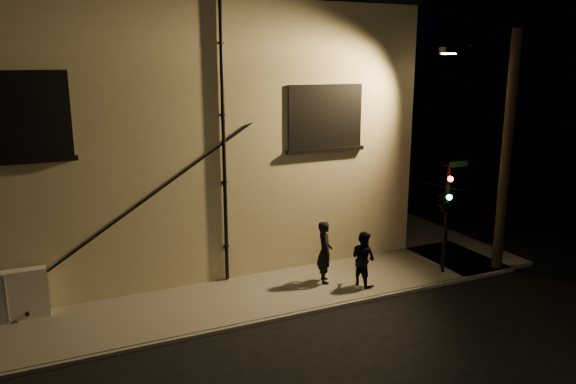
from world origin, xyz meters
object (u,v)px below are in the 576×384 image
traffic_signal (445,200)px  streetlamp_pole (504,149)px  pedestrian_b (363,258)px  utility_cabinet (6,297)px  pedestrian_a (325,252)px

traffic_signal → streetlamp_pole: size_ratio=0.47×
pedestrian_b → streetlamp_pole: (4.70, -0.55, 3.08)m
utility_cabinet → streetlamp_pole: bearing=-9.7°
traffic_signal → pedestrian_b: bearing=173.8°
pedestrian_a → streetlamp_pole: bearing=-83.9°
utility_cabinet → pedestrian_b: (9.65, -1.89, 0.17)m
streetlamp_pole → pedestrian_a: bearing=167.5°
utility_cabinet → streetlamp_pole: 14.91m
utility_cabinet → traffic_signal: traffic_signal is taller
pedestrian_a → streetlamp_pole: 6.48m
streetlamp_pole → utility_cabinet: bearing=170.3°
pedestrian_b → traffic_signal: size_ratio=0.47×
pedestrian_b → traffic_signal: 3.15m
pedestrian_a → streetlamp_pole: streetlamp_pole is taller
pedestrian_a → traffic_signal: traffic_signal is taller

